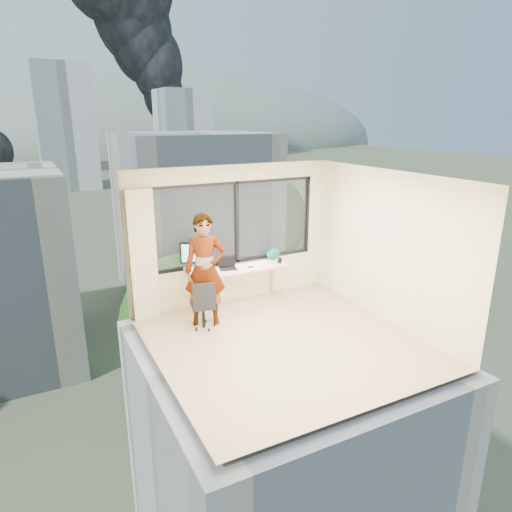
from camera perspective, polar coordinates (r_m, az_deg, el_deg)
floor at (r=7.36m, az=3.63°, el=-10.65°), size 4.00×4.00×0.01m
ceiling at (r=6.57m, az=4.05°, el=9.88°), size 4.00×4.00×0.01m
wall_front at (r=5.35m, az=14.97°, el=-6.83°), size 4.00×0.01×2.60m
wall_left at (r=6.12m, az=-12.49°, el=-3.60°), size 0.01×4.00×2.60m
wall_right at (r=8.03m, az=16.17°, el=1.08°), size 0.01×4.00×2.60m
window_wall at (r=8.53m, az=-2.78°, el=4.21°), size 3.30×0.16×1.55m
curtain at (r=7.96m, az=-14.04°, el=-0.01°), size 0.45×0.14×2.30m
desk at (r=8.54m, az=-2.03°, el=-3.82°), size 1.80×0.60×0.75m
chair at (r=7.67m, az=-6.66°, el=-5.94°), size 0.53×0.53×0.87m
person at (r=7.67m, az=-6.41°, el=-1.75°), size 0.82×0.68×1.92m
monitor at (r=8.14m, az=-7.52°, el=-0.12°), size 0.57×0.31×0.57m
game_console at (r=8.27m, az=-7.59°, el=-1.62°), size 0.40×0.37×0.08m
laptop at (r=8.31m, az=-3.54°, el=-0.98°), size 0.37×0.38×0.20m
cellphone at (r=8.42m, az=-0.71°, el=-1.37°), size 0.12×0.06×0.01m
pen_cup at (r=8.68m, az=2.98°, el=-0.51°), size 0.09×0.09×0.10m
handbag at (r=8.87m, az=2.16°, el=0.25°), size 0.29×0.18×0.21m
exterior_ground at (r=126.82m, az=-25.66°, el=7.45°), size 400.00×400.00×0.04m
near_bldg_b at (r=47.16m, az=-7.66°, el=5.34°), size 14.00×13.00×16.00m
near_bldg_c at (r=48.94m, az=17.02°, el=1.55°), size 12.00×10.00×10.00m
far_tower_b at (r=126.11m, az=-22.82°, el=14.64°), size 13.00×13.00×30.00m
far_tower_c at (r=153.47m, az=-9.16°, el=15.15°), size 15.00×15.00×26.00m
hill_b at (r=342.04m, az=-9.89°, el=13.84°), size 300.00×220.00×96.00m
tree_b at (r=27.87m, az=-8.87°, el=-10.81°), size 7.60×7.60×9.00m
tree_c at (r=53.62m, az=1.84°, el=3.61°), size 8.40×8.40×10.00m
smoke_plume_b at (r=186.52m, az=-9.60°, el=24.05°), size 30.00×18.00×70.00m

